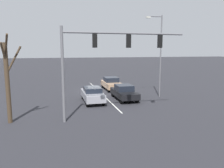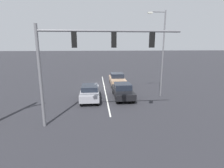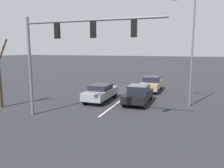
{
  "view_description": "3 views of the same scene",
  "coord_description": "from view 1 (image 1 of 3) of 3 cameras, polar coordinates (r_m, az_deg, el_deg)",
  "views": [
    {
      "loc": [
        5.0,
        26.94,
        5.03
      ],
      "look_at": [
        -0.51,
        5.49,
        1.57
      ],
      "focal_mm": 35.0,
      "sensor_mm": 36.0,
      "label": 1
    },
    {
      "loc": [
        1.04,
        23.04,
        5.43
      ],
      "look_at": [
        -0.55,
        6.01,
        1.48
      ],
      "focal_mm": 28.0,
      "sensor_mm": 36.0,
      "label": 2
    },
    {
      "loc": [
        -5.57,
        23.82,
        4.54
      ],
      "look_at": [
        0.86,
        5.61,
        1.44
      ],
      "focal_mm": 35.0,
      "sensor_mm": 36.0,
      "label": 3
    }
  ],
  "objects": [
    {
      "name": "ground_plane",
      "position": [
        27.86,
        -3.82,
        -1.55
      ],
      "size": [
        240.0,
        240.0,
        0.0
      ],
      "primitive_type": "plane",
      "color": "#28282D"
    },
    {
      "name": "street_lamp_left_shoulder",
      "position": [
        23.7,
        12.23,
        8.33
      ],
      "size": [
        1.82,
        0.24,
        8.56
      ],
      "color": "slate",
      "rests_on": "ground_plane"
    },
    {
      "name": "traffic_signal_gantry",
      "position": [
        15.56,
        -2.03,
        8.48
      ],
      "size": [
        9.1,
        0.37,
        6.62
      ],
      "color": "slate",
      "rests_on": "ground_plane"
    },
    {
      "name": "car_tan_leftlane_second",
      "position": [
        27.93,
        -0.16,
        0.16
      ],
      "size": [
        1.89,
        4.47,
        1.58
      ],
      "color": "tan",
      "rests_on": "ground_plane"
    },
    {
      "name": "lane_stripe_left_divider",
      "position": [
        25.56,
        -2.84,
        -2.47
      ],
      "size": [
        0.12,
        16.76,
        0.01
      ],
      "primitive_type": "cube",
      "color": "silver",
      "rests_on": "ground_plane"
    },
    {
      "name": "bare_tree_near",
      "position": [
        16.38,
        -25.61,
        1.23
      ],
      "size": [
        1.21,
        1.24,
        6.06
      ],
      "color": "#423323",
      "rests_on": "ground_plane"
    },
    {
      "name": "car_gray_midlane_front",
      "position": [
        21.32,
        -5.13,
        -2.66
      ],
      "size": [
        1.77,
        4.48,
        1.47
      ],
      "color": "gray",
      "rests_on": "ground_plane"
    },
    {
      "name": "car_black_leftlane_front",
      "position": [
        22.37,
        3.19,
        -2.11
      ],
      "size": [
        1.84,
        4.47,
        1.51
      ],
      "color": "black",
      "rests_on": "ground_plane"
    }
  ]
}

